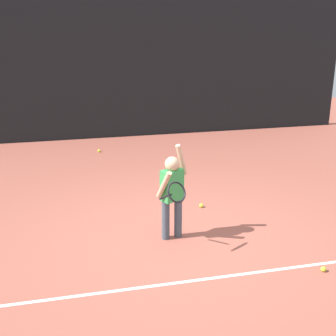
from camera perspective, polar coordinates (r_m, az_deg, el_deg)
ground_plane at (r=6.55m, az=1.94°, el=-8.72°), size 20.00×20.00×0.00m
court_line_baseline at (r=5.62m, az=4.97°, el=-13.75°), size 9.00×0.05×0.00m
back_fence_windscreen at (r=11.68m, az=-5.70°, el=12.94°), size 11.94×0.08×3.74m
fence_post_1 at (r=11.64m, az=-15.50°, el=12.73°), size 0.09×0.09×3.89m
fence_post_2 at (r=12.14m, az=3.62°, el=13.57°), size 0.09×0.09×3.89m
fence_post_3 at (r=13.76m, az=19.72°, el=13.15°), size 0.09×0.09×3.89m
tennis_player at (r=6.22m, az=0.53°, el=-2.86°), size 0.51×0.80×1.35m
tennis_ball_0 at (r=10.63m, az=-8.68°, el=2.17°), size 0.07×0.07×0.07m
tennis_ball_1 at (r=6.04m, az=19.01°, el=-11.96°), size 0.07×0.07×0.07m
tennis_ball_2 at (r=7.51m, az=4.22°, el=-4.74°), size 0.07×0.07×0.07m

